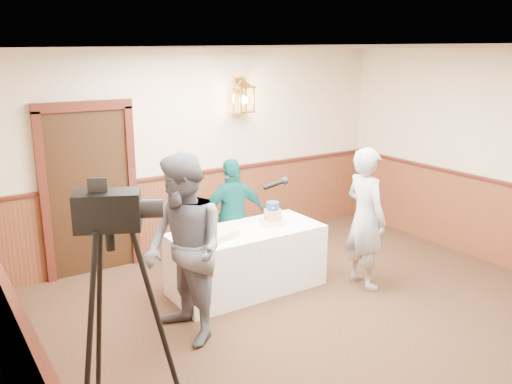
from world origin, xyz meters
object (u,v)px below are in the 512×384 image
(display_table, at_px, (247,260))
(tiered_cake, at_px, (273,215))
(baker, at_px, (365,218))
(assistant_p, at_px, (233,217))
(tv_camera_rig, at_px, (116,325))
(sheet_cake_green, at_px, (196,234))
(sheet_cake_yellow, at_px, (219,235))
(interviewer, at_px, (184,250))

(display_table, xyz_separation_m, tiered_cake, (0.38, 0.02, 0.48))
(baker, bearing_deg, tiered_cake, 55.57)
(assistant_p, height_order, tv_camera_rig, tv_camera_rig)
(display_table, height_order, tiered_cake, tiered_cake)
(display_table, xyz_separation_m, sheet_cake_green, (-0.61, 0.10, 0.41))
(baker, bearing_deg, sheet_cake_yellow, 74.36)
(tiered_cake, xyz_separation_m, interviewer, (-1.48, -0.66, 0.08))
(interviewer, distance_m, baker, 2.35)
(baker, bearing_deg, interviewer, 93.50)
(sheet_cake_yellow, height_order, baker, baker)
(tv_camera_rig, bearing_deg, baker, 38.58)
(sheet_cake_green, xyz_separation_m, interviewer, (-0.49, -0.74, 0.15))
(display_table, distance_m, sheet_cake_green, 0.74)
(assistant_p, xyz_separation_m, tv_camera_rig, (-2.21, -2.04, 0.08))
(assistant_p, bearing_deg, sheet_cake_yellow, 58.61)
(tiered_cake, bearing_deg, tv_camera_rig, -148.16)
(sheet_cake_green, relative_size, baker, 0.17)
(sheet_cake_yellow, xyz_separation_m, interviewer, (-0.70, -0.57, 0.14))
(tv_camera_rig, bearing_deg, assistant_p, 67.04)
(baker, distance_m, assistant_p, 1.64)
(sheet_cake_green, bearing_deg, display_table, -9.38)
(display_table, relative_size, tv_camera_rig, 0.98)
(assistant_p, bearing_deg, display_table, 85.97)
(tiered_cake, height_order, sheet_cake_yellow, tiered_cake)
(tiered_cake, distance_m, sheet_cake_green, 1.00)
(tv_camera_rig, bearing_deg, interviewer, 65.97)
(display_table, distance_m, baker, 1.49)
(tiered_cake, distance_m, tv_camera_rig, 2.89)
(tv_camera_rig, bearing_deg, display_table, 60.32)
(assistant_p, bearing_deg, tiered_cake, 126.11)
(sheet_cake_yellow, distance_m, interviewer, 0.91)
(baker, relative_size, tv_camera_rig, 0.93)
(sheet_cake_green, relative_size, tv_camera_rig, 0.16)
(display_table, xyz_separation_m, tv_camera_rig, (-2.07, -1.50, 0.45))
(baker, height_order, assistant_p, baker)
(tiered_cake, xyz_separation_m, baker, (0.86, -0.69, -0.00))
(tiered_cake, xyz_separation_m, sheet_cake_yellow, (-0.79, -0.10, -0.07))
(sheet_cake_yellow, distance_m, tv_camera_rig, 2.20)
(sheet_cake_green, bearing_deg, sheet_cake_yellow, -40.43)
(tiered_cake, bearing_deg, assistant_p, 115.78)
(display_table, distance_m, tiered_cake, 0.62)
(baker, bearing_deg, sheet_cake_green, 71.65)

